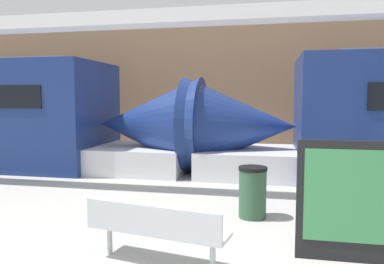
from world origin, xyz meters
name	(u,v)px	position (x,y,z in m)	size (l,w,h in m)	color
station_wall	(240,86)	(0.00, 10.52, 2.50)	(56.00, 0.20, 5.00)	#937051
bench_near	(155,227)	(-0.26, 0.85, 0.48)	(1.85, 0.77, 0.78)	#ADB2B7
trash_bin	(253,192)	(0.82, 2.97, 0.45)	(0.49, 0.49, 0.89)	#2D5138
poster_board	(345,201)	(2.03, 1.43, 0.78)	(1.18, 0.07, 1.54)	black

